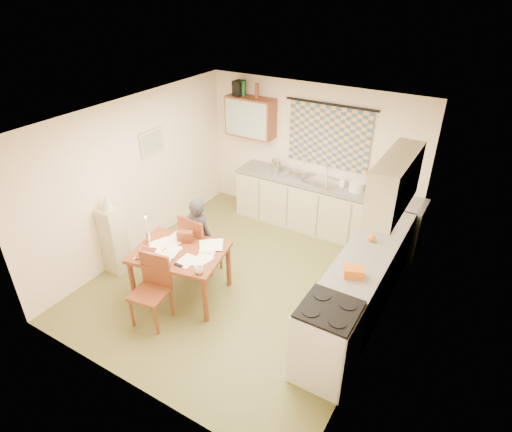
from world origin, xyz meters
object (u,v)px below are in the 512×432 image
Objects in this scene: dining_table at (182,272)px; person at (200,238)px; counter_back at (324,208)px; chair_far at (202,254)px; counter_right at (361,286)px; shelf_stand at (114,240)px; stove at (326,342)px.

dining_table is 1.06× the size of person.
counter_back is 2.54× the size of person.
chair_far is (-1.12, -2.08, -0.14)m from counter_back.
chair_far reaches higher than dining_table.
counter_back is 3.27× the size of chair_far.
chair_far is at bearing -118.31° from counter_back.
chair_far reaches higher than counter_right.
counter_back is 3.54m from shelf_stand.
counter_back is 3.20m from stove.
stove reaches higher than dining_table.
dining_table is at bearing -158.31° from counter_right.
shelf_stand reaches higher than counter_back.
shelf_stand is (-3.54, -0.97, 0.09)m from counter_right.
counter_back is at bearing 125.85° from counter_right.
person is at bearing 26.23° from shelf_stand.
counter_right is 2.74× the size of shelf_stand.
counter_back is 3.07× the size of shelf_stand.
stove is 0.77× the size of person.
chair_far is 1.34m from shelf_stand.
dining_table is (-2.29, 0.28, -0.12)m from stove.
dining_table is at bearing 102.14° from person.
counter_back is 3.32× the size of stove.
person is 1.33m from shelf_stand.
chair_far is at bearing 28.80° from shelf_stand.
shelf_stand is at bearing -164.73° from counter_right.
chair_far reaches higher than counter_back.
person is at bearing -170.82° from counter_right.
person is at bearing -116.97° from counter_back.
dining_table is 1.36× the size of chair_far.
counter_back is at bearing 113.27° from stove.
stove is 0.98× the size of chair_far.
counter_right is 2.39m from person.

